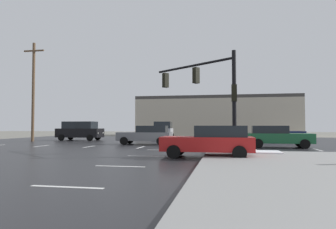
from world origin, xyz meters
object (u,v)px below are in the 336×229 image
object	(u,v)px
sedan_navy	(279,133)
sedan_red	(211,141)
traffic_signal_mast	(208,86)
utility_pole_far	(33,90)
sedan_grey	(147,135)
suv_silver	(163,130)
sedan_green	(277,136)
suv_black	(80,130)

from	to	relation	value
sedan_navy	sedan_red	distance (m)	18.54
traffic_signal_mast	sedan_navy	world-z (taller)	traffic_signal_mast
sedan_navy	utility_pole_far	bearing A→B (deg)	-169.14
sedan_grey	sedan_red	world-z (taller)	same
suv_silver	utility_pole_far	xyz separation A→B (m)	(-12.20, -6.16, 4.14)
sedan_green	utility_pole_far	distance (m)	23.56
suv_black	traffic_signal_mast	bearing A→B (deg)	-40.74
suv_black	sedan_red	xyz separation A→B (m)	(14.68, -15.13, -0.24)
sedan_navy	suv_black	world-z (taller)	suv_black
sedan_grey	traffic_signal_mast	bearing A→B (deg)	124.73
utility_pole_far	suv_silver	bearing A→B (deg)	26.80
traffic_signal_mast	sedan_green	xyz separation A→B (m)	(4.62, 5.48, -3.03)
sedan_navy	sedan_red	bearing A→B (deg)	-110.93
sedan_navy	sedan_grey	distance (m)	14.36
traffic_signal_mast	suv_black	world-z (taller)	traffic_signal_mast
sedan_navy	suv_silver	bearing A→B (deg)	174.65
sedan_navy	sedan_green	world-z (taller)	same
traffic_signal_mast	sedan_grey	world-z (taller)	traffic_signal_mast
utility_pole_far	sedan_red	bearing A→B (deg)	-33.61
utility_pole_far	suv_black	bearing A→B (deg)	39.05
sedan_red	utility_pole_far	size ratio (longest dim) A/B	0.45
sedan_navy	suv_black	xyz separation A→B (m)	(-20.91, -2.34, 0.24)
sedan_grey	sedan_red	size ratio (longest dim) A/B	1.01
traffic_signal_mast	suv_silver	distance (m)	17.31
suv_black	utility_pole_far	distance (m)	6.25
traffic_signal_mast	sedan_red	world-z (taller)	traffic_signal_mast
suv_silver	sedan_red	world-z (taller)	suv_silver
suv_silver	sedan_red	bearing A→B (deg)	-167.72
traffic_signal_mast	suv_black	distance (m)	19.53
sedan_green	sedan_red	distance (m)	8.95
suv_silver	sedan_grey	bearing A→B (deg)	175.91
sedan_navy	suv_silver	size ratio (longest dim) A/B	0.92
suv_black	sedan_grey	distance (m)	10.45
sedan_green	suv_black	bearing A→B (deg)	161.24
sedan_grey	sedan_navy	bearing A→B (deg)	-149.56
suv_black	sedan_grey	world-z (taller)	suv_black
sedan_grey	suv_black	bearing A→B (deg)	-34.48
sedan_grey	suv_silver	distance (m)	8.73
sedan_navy	sedan_green	xyz separation A→B (m)	(-1.82, -9.68, 0.00)
sedan_navy	sedan_grey	size ratio (longest dim) A/B	0.99
sedan_green	traffic_signal_mast	bearing A→B (deg)	-127.86
traffic_signal_mast	suv_black	xyz separation A→B (m)	(-14.47, 12.82, -2.80)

